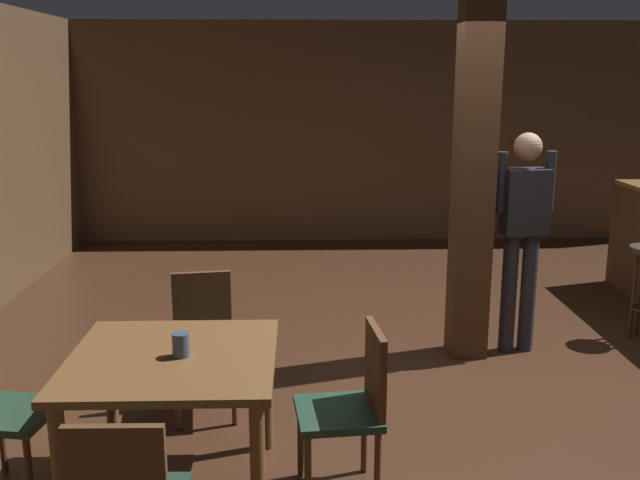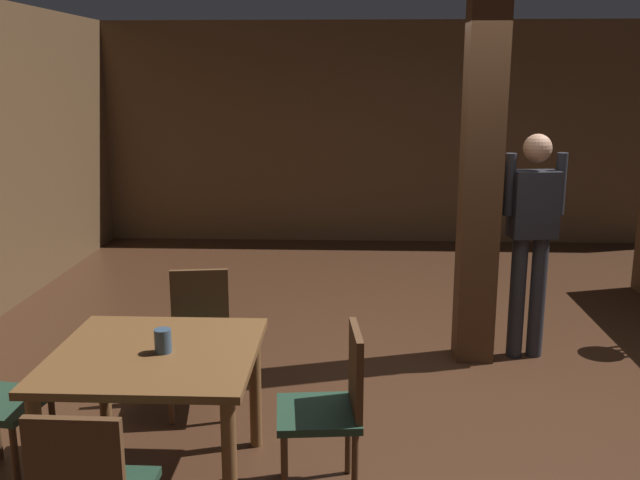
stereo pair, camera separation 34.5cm
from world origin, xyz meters
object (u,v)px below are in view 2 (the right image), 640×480
chair_north (200,333)px  chair_east (333,403)px  napkin_cup (163,341)px  standing_person (532,230)px  dining_table (156,372)px

chair_north → chair_east: bearing=-47.5°
napkin_cup → standing_person: size_ratio=0.07×
dining_table → chair_east: bearing=-1.3°
standing_person → chair_east: bearing=-126.8°
chair_east → napkin_cup: size_ratio=7.28×
chair_east → napkin_cup: bearing=179.8°
napkin_cup → standing_person: 3.01m
dining_table → chair_east: size_ratio=1.16×
chair_east → chair_north: size_ratio=1.00×
chair_north → napkin_cup: bearing=-88.4°
standing_person → napkin_cup: bearing=-140.1°
dining_table → chair_north: 0.96m
chair_east → chair_north: same height
dining_table → standing_person: size_ratio=0.60×
standing_person → dining_table: bearing=-141.0°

